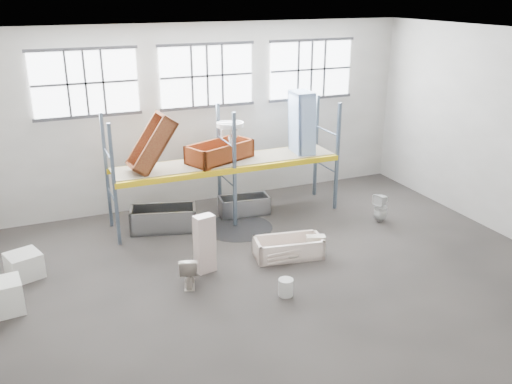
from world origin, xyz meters
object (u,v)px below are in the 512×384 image
bathtub_beige (288,247)px  steel_tub_right (244,205)px  blue_tub_upright (302,124)px  toilet_white (381,208)px  cistern_tall (205,244)px  steel_tub_left (164,219)px  toilet_beige (189,270)px  carton_near (2,297)px  rust_tub_flat (220,152)px  bucket (286,287)px

bathtub_beige → steel_tub_right: size_ratio=1.15×
blue_tub_upright → toilet_white: bearing=-51.2°
cistern_tall → steel_tub_right: size_ratio=0.97×
bathtub_beige → steel_tub_left: steel_tub_left is taller
toilet_beige → carton_near: (-3.57, 0.40, -0.02)m
bathtub_beige → cistern_tall: 2.03m
toilet_white → rust_tub_flat: rust_tub_flat is taller
bathtub_beige → cistern_tall: cistern_tall is taller
toilet_beige → bucket: toilet_beige is taller
toilet_beige → cistern_tall: size_ratio=0.52×
bucket → carton_near: (-5.26, 1.55, 0.14)m
toilet_white → steel_tub_left: (-5.43, 1.71, -0.09)m
bucket → carton_near: size_ratio=0.48×
toilet_beige → toilet_white: size_ratio=0.89×
cistern_tall → bathtub_beige: bearing=-14.9°
blue_tub_upright → steel_tub_right: bearing=177.4°
toilet_white → blue_tub_upright: size_ratio=0.44×
bathtub_beige → toilet_white: toilet_white is taller
toilet_white → steel_tub_left: bearing=-125.4°
steel_tub_right → bucket: 4.39m
bathtub_beige → carton_near: bearing=-170.7°
cistern_tall → carton_near: size_ratio=1.75×
steel_tub_left → carton_near: size_ratio=2.21×
blue_tub_upright → bucket: size_ratio=4.91×
rust_tub_flat → blue_tub_upright: bearing=-3.6°
cistern_tall → steel_tub_left: cistern_tall is taller
cistern_tall → rust_tub_flat: (1.35, 2.78, 1.17)m
blue_tub_upright → bucket: bearing=-120.4°
bucket → steel_tub_left: bearing=109.8°
bathtub_beige → carton_near: size_ratio=2.07×
toilet_white → blue_tub_upright: 3.08m
toilet_white → steel_tub_right: bearing=-139.1°
bathtub_beige → rust_tub_flat: 3.34m
bathtub_beige → blue_tub_upright: size_ratio=0.89×
bathtub_beige → toilet_beige: bearing=-162.0°
steel_tub_left → carton_near: (-3.77, -2.58, 0.02)m
cistern_tall → toilet_white: 5.20m
bathtub_beige → bucket: bathtub_beige is taller
steel_tub_right → blue_tub_upright: (1.67, -0.08, 2.15)m
steel_tub_right → blue_tub_upright: size_ratio=0.77×
toilet_white → steel_tub_right: 3.67m
bathtub_beige → cistern_tall: (-1.98, 0.08, 0.43)m
bathtub_beige → rust_tub_flat: size_ratio=0.88×
steel_tub_right → blue_tub_upright: blue_tub_upright is taller
toilet_white → rust_tub_flat: bearing=-135.4°
bathtub_beige → toilet_white: 3.28m
rust_tub_flat → bathtub_beige: bearing=-77.5°
bathtub_beige → steel_tub_left: 3.46m
toilet_white → bathtub_beige: bearing=-92.0°
steel_tub_left → rust_tub_flat: bearing=9.0°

